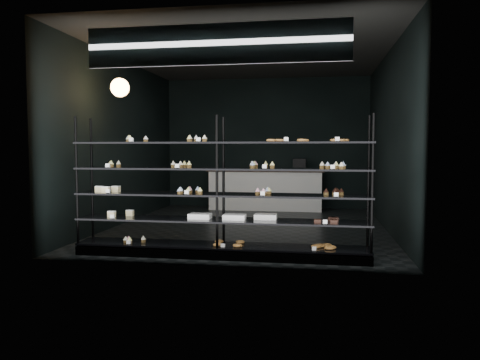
{
  "coord_description": "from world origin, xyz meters",
  "views": [
    {
      "loc": [
        1.24,
        -8.63,
        1.48
      ],
      "look_at": [
        0.14,
        -1.9,
        1.01
      ],
      "focal_mm": 35.0,
      "sensor_mm": 36.0,
      "label": 1
    }
  ],
  "objects": [
    {
      "name": "room",
      "position": [
        0.0,
        0.0,
        1.6
      ],
      "size": [
        5.01,
        6.01,
        3.2
      ],
      "color": "black",
      "rests_on": "ground"
    },
    {
      "name": "signage",
      "position": [
        0.0,
        -2.93,
        2.75
      ],
      "size": [
        3.3,
        0.05,
        0.5
      ],
      "color": "#0B113A",
      "rests_on": "room"
    },
    {
      "name": "service_counter",
      "position": [
        0.06,
        2.5,
        0.5
      ],
      "size": [
        2.77,
        0.65,
        1.23
      ],
      "color": "white",
      "rests_on": "room"
    },
    {
      "name": "display_shelf",
      "position": [
        -0.06,
        -2.45,
        0.63
      ],
      "size": [
        4.0,
        0.5,
        1.91
      ],
      "color": "black",
      "rests_on": "room"
    },
    {
      "name": "pendant_lamp",
      "position": [
        -1.89,
        -1.46,
        2.45
      ],
      "size": [
        0.3,
        0.3,
        0.88
      ],
      "color": "black",
      "rests_on": "room"
    }
  ]
}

